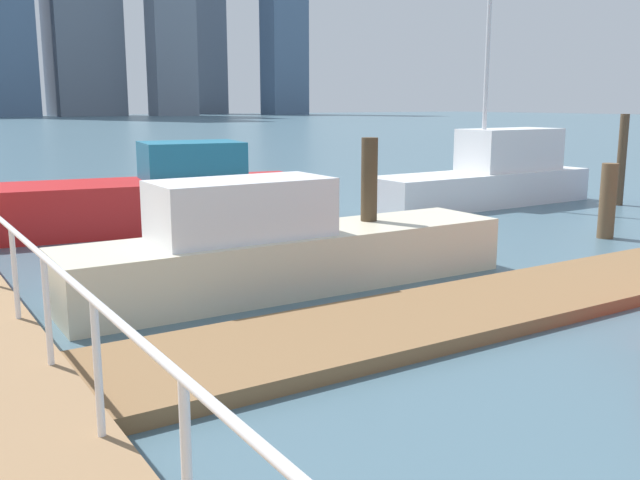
% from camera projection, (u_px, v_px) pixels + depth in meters
% --- Properties ---
extents(ground_plane, '(300.00, 300.00, 0.00)m').
position_uv_depth(ground_plane, '(124.00, 238.00, 15.10)').
color(ground_plane, '#476675').
extents(floating_dock, '(14.43, 2.00, 0.18)m').
position_uv_depth(floating_dock, '(542.00, 294.00, 10.35)').
color(floating_dock, olive).
rests_on(floating_dock, ground_plane).
extents(boardwalk_railing, '(0.06, 24.28, 1.08)m').
position_uv_depth(boardwalk_railing, '(185.00, 416.00, 3.68)').
color(boardwalk_railing, white).
rests_on(boardwalk_railing, boardwalk).
extents(dock_piling_0, '(0.24, 0.24, 2.53)m').
position_uv_depth(dock_piling_0, '(622.00, 160.00, 19.64)').
color(dock_piling_0, brown).
rests_on(dock_piling_0, ground_plane).
extents(dock_piling_2, '(0.28, 0.28, 2.28)m').
position_uv_depth(dock_piling_2, '(369.00, 206.00, 11.84)').
color(dock_piling_2, '#473826').
rests_on(dock_piling_2, ground_plane).
extents(dock_piling_3, '(0.34, 0.34, 1.59)m').
position_uv_depth(dock_piling_3, '(608.00, 201.00, 14.93)').
color(dock_piling_3, brown).
rests_on(dock_piling_3, ground_plane).
extents(moored_boat_0, '(7.20, 1.62, 1.75)m').
position_uv_depth(moored_boat_0, '(283.00, 249.00, 10.84)').
color(moored_boat_0, beige).
rests_on(moored_boat_0, ground_plane).
extents(moored_boat_2, '(7.05, 1.85, 6.34)m').
position_uv_depth(moored_boat_2, '(490.00, 176.00, 19.88)').
color(moored_boat_2, white).
rests_on(moored_boat_2, ground_plane).
extents(moored_boat_3, '(7.39, 3.15, 1.96)m').
position_uv_depth(moored_boat_3, '(155.00, 198.00, 16.07)').
color(moored_boat_3, red).
rests_on(moored_boat_3, ground_plane).
extents(skyline_tower_5, '(9.07, 6.20, 30.62)m').
position_uv_depth(skyline_tower_5, '(171.00, 41.00, 146.16)').
color(skyline_tower_5, slate).
rests_on(skyline_tower_5, ground_plane).
extents(skyline_tower_6, '(12.28, 10.92, 53.04)m').
position_uv_depth(skyline_tower_6, '(194.00, 2.00, 169.52)').
color(skyline_tower_6, slate).
rests_on(skyline_tower_6, ground_plane).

